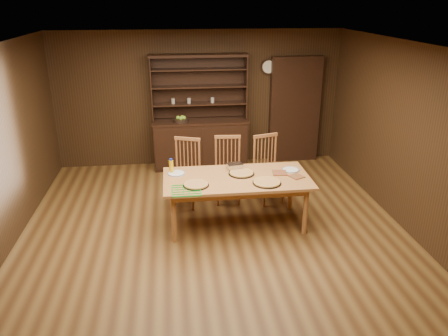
{
  "coord_description": "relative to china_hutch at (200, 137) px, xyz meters",
  "views": [
    {
      "loc": [
        -0.54,
        -5.39,
        3.16
      ],
      "look_at": [
        0.17,
        0.4,
        0.86
      ],
      "focal_mm": 35.0,
      "sensor_mm": 36.0,
      "label": 1
    }
  ],
  "objects": [
    {
      "name": "dining_table",
      "position": [
        0.35,
        -2.46,
        0.08
      ],
      "size": [
        2.09,
        1.04,
        0.75
      ],
      "color": "#BD7541",
      "rests_on": "floor"
    },
    {
      "name": "doorway",
      "position": [
        1.9,
        0.15,
        0.45
      ],
      "size": [
        1.0,
        0.18,
        2.1
      ],
      "primitive_type": "cube",
      "color": "black",
      "rests_on": "floor"
    },
    {
      "name": "foil_dish",
      "position": [
        0.36,
        -2.15,
        0.2
      ],
      "size": [
        0.25,
        0.2,
        0.09
      ],
      "primitive_type": "cube",
      "rotation": [
        0.0,
        0.0,
        0.18
      ],
      "color": "silver",
      "rests_on": "dining_table"
    },
    {
      "name": "wall_clock",
      "position": [
        1.35,
        0.2,
        1.3
      ],
      "size": [
        0.3,
        0.05,
        0.3
      ],
      "color": "black",
      "rests_on": "room_shell"
    },
    {
      "name": "chair_right",
      "position": [
        0.97,
        -1.66,
        -0.01
      ],
      "size": [
        0.55,
        0.54,
        1.1
      ],
      "rotation": [
        0.0,
        0.0,
        0.28
      ],
      "color": "#A26437",
      "rests_on": "floor"
    },
    {
      "name": "floor",
      "position": [
        0.0,
        -2.75,
        -0.6
      ],
      "size": [
        6.0,
        6.0,
        0.0
      ],
      "primitive_type": "plane",
      "color": "brown",
      "rests_on": "ground"
    },
    {
      "name": "fruit_bowl",
      "position": [
        -0.37,
        -0.07,
        0.39
      ],
      "size": [
        0.29,
        0.29,
        0.12
      ],
      "color": "black",
      "rests_on": "china_hutch"
    },
    {
      "name": "room_shell",
      "position": [
        0.0,
        -2.75,
        0.98
      ],
      "size": [
        6.0,
        6.0,
        6.0
      ],
      "color": "white",
      "rests_on": "floor"
    },
    {
      "name": "cooling_rack",
      "position": [
        -0.39,
        -2.83,
        0.16
      ],
      "size": [
        0.4,
        0.4,
        0.02
      ],
      "primitive_type": null,
      "rotation": [
        0.0,
        0.0,
        0.09
      ],
      "color": "#0CA427",
      "rests_on": "dining_table"
    },
    {
      "name": "pizza_right",
      "position": [
        0.73,
        -2.72,
        0.17
      ],
      "size": [
        0.4,
        0.4,
        0.04
      ],
      "color": "black",
      "rests_on": "dining_table"
    },
    {
      "name": "juice_bottle",
      "position": [
        -0.58,
        -2.17,
        0.26
      ],
      "size": [
        0.06,
        0.06,
        0.22
      ],
      "color": "yellow",
      "rests_on": "dining_table"
    },
    {
      "name": "pot_holder_a",
      "position": [
        1.2,
        -2.54,
        0.16
      ],
      "size": [
        0.24,
        0.24,
        0.01
      ],
      "primitive_type": "cube",
      "rotation": [
        0.0,
        0.0,
        0.43
      ],
      "color": "red",
      "rests_on": "dining_table"
    },
    {
      "name": "pizza_left",
      "position": [
        -0.25,
        -2.68,
        0.17
      ],
      "size": [
        0.35,
        0.35,
        0.04
      ],
      "color": "black",
      "rests_on": "dining_table"
    },
    {
      "name": "chair_left",
      "position": [
        -0.34,
        -1.64,
        -0.02
      ],
      "size": [
        0.57,
        0.55,
        1.09
      ],
      "rotation": [
        0.0,
        0.0,
        -0.35
      ],
      "color": "#A26437",
      "rests_on": "floor"
    },
    {
      "name": "pot_holder_b",
      "position": [
        0.99,
        -2.38,
        0.16
      ],
      "size": [
        0.23,
        0.23,
        0.02
      ],
      "primitive_type": "cube",
      "rotation": [
        0.0,
        0.0,
        -0.12
      ],
      "color": "red",
      "rests_on": "dining_table"
    },
    {
      "name": "chair_center",
      "position": [
        0.33,
        -1.6,
        -0.02
      ],
      "size": [
        0.48,
        0.46,
        1.08
      ],
      "rotation": [
        0.0,
        0.0,
        -0.08
      ],
      "color": "#A26437",
      "rests_on": "floor"
    },
    {
      "name": "pizza_center",
      "position": [
        0.43,
        -2.34,
        0.17
      ],
      "size": [
        0.38,
        0.38,
        0.04
      ],
      "color": "black",
      "rests_on": "dining_table"
    },
    {
      "name": "plate_left",
      "position": [
        -0.51,
        -2.22,
        0.16
      ],
      "size": [
        0.25,
        0.25,
        0.02
      ],
      "color": "silver",
      "rests_on": "dining_table"
    },
    {
      "name": "plate_right",
      "position": [
        1.18,
        -2.28,
        0.16
      ],
      "size": [
        0.25,
        0.25,
        0.02
      ],
      "color": "silver",
      "rests_on": "dining_table"
    },
    {
      "name": "china_hutch",
      "position": [
        0.0,
        0.0,
        0.0
      ],
      "size": [
        1.84,
        0.52,
        2.17
      ],
      "color": "black",
      "rests_on": "floor"
    }
  ]
}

